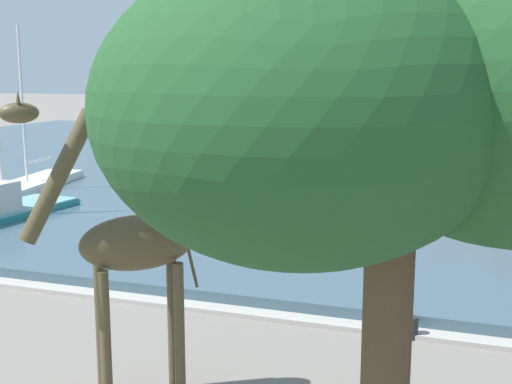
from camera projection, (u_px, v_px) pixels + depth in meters
name	position (u px, v px, depth m)	size (l,w,h in m)	color
harbor_water	(355.00, 166.00, 39.89)	(77.20, 49.78, 0.39)	#3D5666
quay_edge_coping	(165.00, 303.00, 16.53)	(77.20, 0.50, 0.12)	#ADA89E
giraffe_statue	(128.00, 249.00, 11.17)	(2.64, 2.37, 5.44)	#4C4228
sailboat_teal	(2.00, 212.00, 24.94)	(2.98, 8.24, 6.59)	teal
sailboat_white	(26.00, 190.00, 30.50)	(3.20, 8.35, 7.78)	white
sailboat_red	(235.00, 141.00, 51.02)	(3.03, 7.82, 9.41)	red
shade_tree	(406.00, 104.00, 7.12)	(6.24, 6.29, 7.21)	brown
mooring_bollard	(413.00, 328.00, 14.41)	(0.24, 0.24, 0.50)	#232326
townhouse_wide_warehouse	(292.00, 69.00, 70.57)	(6.69, 5.54, 12.24)	gray
townhouse_end_terrace	(341.00, 78.00, 69.80)	(7.26, 6.80, 10.23)	#C6B293
townhouse_tall_gabled	(406.00, 79.00, 65.25)	(7.65, 7.25, 10.15)	tan
townhouse_narrow_midrow	(478.00, 70.00, 62.30)	(7.70, 8.12, 11.95)	tan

